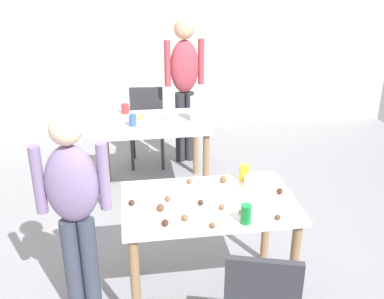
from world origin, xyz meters
The scene contains 32 objects.
ground_plane centered at (0.00, 0.00, 0.00)m, with size 6.40×6.40×0.00m, color gray.
wall_back centered at (0.00, 3.20, 1.30)m, with size 6.40×0.10×2.60m, color beige.
dining_table_near centered at (-0.03, -0.23, 0.64)m, with size 1.13×0.70×0.75m.
dining_table_far centered at (-0.30, 1.38, 0.64)m, with size 1.08×0.75×0.75m.
chair_far_table centered at (-0.32, 2.11, 0.50)m, with size 0.43×0.43×0.87m.
person_girl_near centered at (-0.88, -0.30, 0.84)m, with size 0.45×0.21×1.42m.
person_adult_far centered at (0.12, 2.08, 1.00)m, with size 0.45×0.23×1.64m.
mixing_bowl centered at (0.33, -0.11, 0.79)m, with size 0.19×0.19×0.08m, color white.
soda_can centered at (0.13, -0.54, 0.81)m, with size 0.07×0.07×0.12m, color #198438.
fork_near centered at (-0.48, -0.08, 0.75)m, with size 0.17×0.02×0.01m, color silver.
cup_near_0 centered at (0.27, 0.02, 0.81)m, with size 0.07×0.07×0.11m, color yellow.
cake_ball_0 centered at (-0.10, -0.29, 0.77)m, with size 0.04×0.04×0.04m, color #3D2319.
cake_ball_1 centered at (-0.35, -0.50, 0.77)m, with size 0.04×0.04×0.04m, color #3D2319.
cake_ball_2 centered at (-0.22, -0.46, 0.77)m, with size 0.04×0.04×0.04m, color brown.
cake_ball_3 centered at (0.33, -0.53, 0.77)m, with size 0.04×0.04×0.04m, color brown.
cake_ball_4 centered at (0.11, 0.00, 0.78)m, with size 0.05×0.05×0.05m, color brown.
cake_ball_5 centered at (-0.30, -0.21, 0.77)m, with size 0.04×0.04×0.04m, color brown.
cake_ball_6 centered at (-0.13, 0.02, 0.77)m, with size 0.04×0.04×0.04m, color brown.
cake_ball_7 centered at (0.13, -0.44, 0.77)m, with size 0.04×0.04×0.04m, color brown.
cake_ball_8 centered at (-0.36, -0.32, 0.77)m, with size 0.05×0.05×0.05m, color brown.
cake_ball_9 centered at (-0.07, -0.56, 0.77)m, with size 0.04×0.04×0.04m, color brown.
cake_ball_10 centered at (-0.54, -0.23, 0.77)m, with size 0.04×0.04×0.04m, color #3D2319.
cake_ball_11 centered at (0.45, -0.22, 0.77)m, with size 0.04×0.04×0.04m, color #3D2319.
cake_ball_12 centered at (0.18, -0.38, 0.77)m, with size 0.05×0.05×0.05m, color brown.
cake_ball_13 centered at (0.02, -0.36, 0.77)m, with size 0.04×0.04×0.04m, color brown.
cake_ball_14 centered at (0.43, -0.01, 0.77)m, with size 0.04×0.04×0.04m, color #3D2319.
pitcher_far centered at (0.13, 1.33, 0.87)m, with size 0.12×0.12×0.24m, color white.
cup_far_0 centered at (-0.49, 1.28, 0.81)m, with size 0.07×0.07×0.12m, color #3351B2.
cup_far_1 centered at (-0.55, 1.67, 0.80)m, with size 0.08×0.08×0.10m, color red.
donut_far_0 centered at (-0.16, 1.44, 0.76)m, with size 0.10×0.10×0.03m, color pink.
donut_far_1 centered at (-0.42, 1.48, 0.77)m, with size 0.12×0.12×0.03m, color gold.
donut_far_2 centered at (-0.69, 1.17, 0.77)m, with size 0.13×0.13×0.04m, color white.
Camera 1 is at (-0.52, -2.74, 2.19)m, focal length 41.64 mm.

